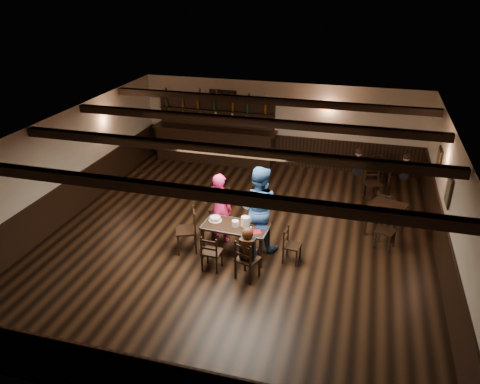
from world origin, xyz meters
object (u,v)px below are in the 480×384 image
(man_blue, at_px, (259,208))
(cake, at_px, (215,219))
(dining_table, at_px, (236,229))
(woman_pink, at_px, (220,208))
(chair_near_left, at_px, (211,251))
(bar_counter, at_px, (215,140))
(chair_near_right, at_px, (245,258))

(man_blue, bearing_deg, cake, 29.98)
(dining_table, relative_size, woman_pink, 0.88)
(woman_pink, relative_size, man_blue, 0.85)
(man_blue, bearing_deg, woman_pink, 2.26)
(chair_near_left, distance_m, woman_pink, 1.34)
(chair_near_left, relative_size, cake, 2.88)
(woman_pink, bearing_deg, dining_table, 149.67)
(dining_table, bearing_deg, bar_counter, 112.59)
(chair_near_right, distance_m, man_blue, 1.40)
(chair_near_left, bearing_deg, bar_counter, 107.27)
(dining_table, bearing_deg, chair_near_left, -115.78)
(bar_counter, bearing_deg, dining_table, -67.41)
(dining_table, xyz_separation_m, chair_near_right, (0.44, -0.84, -0.13))
(dining_table, relative_size, chair_near_right, 1.64)
(dining_table, distance_m, chair_near_left, 0.81)
(dining_table, relative_size, chair_near_left, 1.78)
(dining_table, distance_m, chair_near_right, 0.96)
(chair_near_left, distance_m, chair_near_right, 0.80)
(chair_near_left, distance_m, cake, 0.88)
(man_blue, height_order, bar_counter, bar_counter)
(chair_near_left, bearing_deg, man_blue, 58.30)
(man_blue, bearing_deg, bar_counter, -54.94)
(woman_pink, bearing_deg, man_blue, -169.08)
(dining_table, xyz_separation_m, man_blue, (0.39, 0.48, 0.33))
(chair_near_left, relative_size, woman_pink, 0.50)
(cake, bearing_deg, chair_near_right, -44.84)
(chair_near_left, relative_size, bar_counter, 0.20)
(bar_counter, bearing_deg, woman_pink, -70.61)
(dining_table, height_order, man_blue, man_blue)
(woman_pink, distance_m, cake, 0.46)
(man_blue, bearing_deg, chair_near_right, 98.96)
(chair_near_right, bearing_deg, woman_pink, 125.14)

